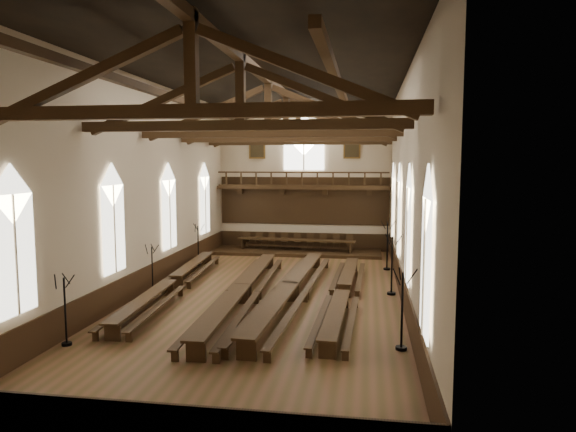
# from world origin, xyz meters

# --- Properties ---
(ground) EXTENTS (26.00, 26.00, 0.00)m
(ground) POSITION_xyz_m (0.00, 0.00, 0.00)
(ground) COLOR brown
(ground) RESTS_ON ground
(room_walls) EXTENTS (26.00, 26.00, 26.00)m
(room_walls) POSITION_xyz_m (0.00, 0.00, 6.46)
(room_walls) COLOR #C4B294
(room_walls) RESTS_ON ground
(wainscot_band) EXTENTS (12.00, 26.00, 1.20)m
(wainscot_band) POSITION_xyz_m (0.00, 0.00, 0.60)
(wainscot_band) COLOR #311C0E
(wainscot_band) RESTS_ON ground
(side_windows) EXTENTS (11.85, 19.80, 4.50)m
(side_windows) POSITION_xyz_m (-0.00, -0.00, 3.74)
(side_windows) COLOR white
(side_windows) RESTS_ON room_walls
(end_window) EXTENTS (2.80, 0.12, 3.80)m
(end_window) POSITION_xyz_m (0.00, 12.90, 7.22)
(end_window) COLOR white
(end_window) RESTS_ON room_walls
(minstrels_gallery) EXTENTS (11.80, 1.24, 3.70)m
(minstrels_gallery) POSITION_xyz_m (0.00, 12.66, 3.91)
(minstrels_gallery) COLOR #372111
(minstrels_gallery) RESTS_ON room_walls
(portraits) EXTENTS (7.75, 0.09, 1.45)m
(portraits) POSITION_xyz_m (0.00, 12.90, 7.10)
(portraits) COLOR brown
(portraits) RESTS_ON room_walls
(roof_trusses) EXTENTS (11.70, 25.70, 2.80)m
(roof_trusses) POSITION_xyz_m (0.00, -0.00, 8.22)
(roof_trusses) COLOR #372111
(roof_trusses) RESTS_ON room_walls
(refectory_row_a) EXTENTS (1.89, 14.12, 0.71)m
(refectory_row_a) POSITION_xyz_m (-4.69, 0.14, 0.52)
(refectory_row_a) COLOR #372111
(refectory_row_a) RESTS_ON ground
(refectory_row_b) EXTENTS (1.84, 14.80, 0.79)m
(refectory_row_b) POSITION_xyz_m (-1.01, -0.88, 0.57)
(refectory_row_b) COLOR #372111
(refectory_row_b) RESTS_ON ground
(refectory_row_c) EXTENTS (2.01, 15.11, 0.82)m
(refectory_row_c) POSITION_xyz_m (1.08, -0.40, 0.60)
(refectory_row_c) COLOR #372111
(refectory_row_c) RESTS_ON ground
(refectory_row_d) EXTENTS (1.59, 13.90, 0.69)m
(refectory_row_d) POSITION_xyz_m (3.41, -0.41, 0.50)
(refectory_row_d) COLOR #372111
(refectory_row_d) RESTS_ON ground
(dais) EXTENTS (11.40, 3.11, 0.21)m
(dais) POSITION_xyz_m (-0.35, 11.40, 0.10)
(dais) COLOR #311C0E
(dais) RESTS_ON ground
(high_table) EXTENTS (8.06, 1.58, 0.75)m
(high_table) POSITION_xyz_m (-0.35, 11.40, 0.84)
(high_table) COLOR #372111
(high_table) RESTS_ON dais
(high_chairs) EXTENTS (7.73, 0.53, 1.07)m
(high_chairs) POSITION_xyz_m (-0.35, 12.19, 0.79)
(high_chairs) COLOR #372111
(high_chairs) RESTS_ON dais
(candelabrum_left_near) EXTENTS (0.71, 0.74, 2.45)m
(candelabrum_left_near) POSITION_xyz_m (-5.55, -7.16, 0.75)
(candelabrum_left_near) COLOR black
(candelabrum_left_near) RESTS_ON ground
(candelabrum_left_mid) EXTENTS (0.69, 0.68, 2.33)m
(candelabrum_left_mid) POSITION_xyz_m (-5.55, -0.12, 0.71)
(candelabrum_left_mid) COLOR black
(candelabrum_left_mid) RESTS_ON ground
(candelabrum_left_far) EXTENTS (0.74, 0.75, 2.51)m
(candelabrum_left_far) POSITION_xyz_m (-5.55, 6.51, 0.76)
(candelabrum_left_far) COLOR black
(candelabrum_left_far) RESTS_ON ground
(candelabrum_right_near) EXTENTS (0.80, 0.82, 2.74)m
(candelabrum_right_near) POSITION_xyz_m (5.55, -5.86, 0.83)
(candelabrum_right_near) COLOR black
(candelabrum_right_near) RESTS_ON ground
(candelabrum_right_mid) EXTENTS (0.84, 0.87, 2.88)m
(candelabrum_right_mid) POSITION_xyz_m (5.55, 1.27, 0.88)
(candelabrum_right_mid) COLOR black
(candelabrum_right_mid) RESTS_ON ground
(candelabrum_right_far) EXTENTS (0.86, 0.80, 2.84)m
(candelabrum_right_far) POSITION_xyz_m (5.55, 6.87, 0.86)
(candelabrum_right_far) COLOR black
(candelabrum_right_far) RESTS_ON ground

